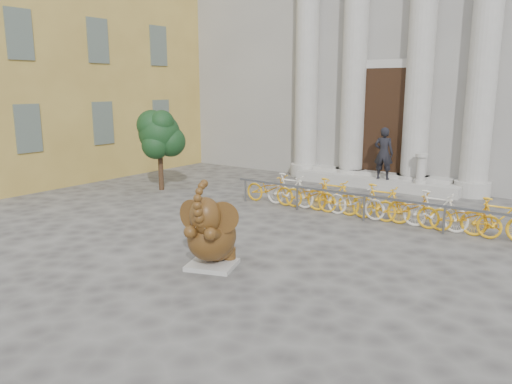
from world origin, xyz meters
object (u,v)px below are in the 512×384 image
Objects in this scene: pedestrian at (384,153)px; tree at (160,135)px; elephant_statue at (211,235)px; bike_rack at (368,201)px.

tree is at bearing 28.22° from pedestrian.
pedestrian reaches higher than elephant_statue.
pedestrian reaches higher than bike_rack.
bike_rack is at bearing 97.76° from pedestrian.
tree is 7.80m from pedestrian.
tree reaches higher than elephant_statue.
elephant_statue is at bearing -100.71° from bike_rack.
bike_rack is 4.35m from pedestrian.
elephant_statue is 5.45m from bike_rack.
elephant_statue reaches higher than bike_rack.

